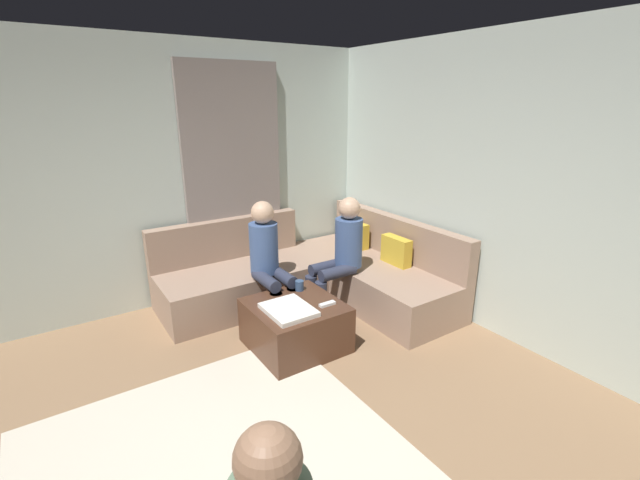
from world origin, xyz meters
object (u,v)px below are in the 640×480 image
at_px(game_remote, 327,304).
at_px(person_on_couch_side, 269,258).
at_px(person_on_couch_back, 341,251).
at_px(sectional_couch, 316,275).
at_px(coffee_mug, 299,286).
at_px(ottoman, 295,325).

bearing_deg(game_remote, person_on_couch_side, -167.57).
bearing_deg(person_on_couch_back, person_on_couch_side, 71.86).
relative_size(sectional_couch, coffee_mug, 26.84).
height_order(ottoman, game_remote, game_remote).
bearing_deg(person_on_couch_back, ottoman, 115.07).
xyz_separation_m(coffee_mug, game_remote, (0.40, 0.04, -0.04)).
relative_size(ottoman, coffee_mug, 8.00).
height_order(sectional_couch, ottoman, sectional_couch).
bearing_deg(sectional_couch, game_remote, -27.65).
height_order(ottoman, person_on_couch_back, person_on_couch_back).
relative_size(coffee_mug, person_on_couch_side, 0.08).
distance_m(person_on_couch_back, person_on_couch_side, 0.73).
height_order(sectional_couch, game_remote, sectional_couch).
relative_size(sectional_couch, person_on_couch_back, 2.12).
height_order(coffee_mug, game_remote, coffee_mug).
bearing_deg(person_on_couch_back, sectional_couch, 8.32).
xyz_separation_m(coffee_mug, person_on_couch_back, (-0.13, 0.57, 0.19)).
relative_size(sectional_couch, person_on_couch_side, 2.12).
distance_m(sectional_couch, person_on_couch_side, 0.76).
bearing_deg(ottoman, sectional_couch, 136.29).
xyz_separation_m(sectional_couch, person_on_couch_back, (0.38, 0.06, 0.38)).
distance_m(ottoman, game_remote, 0.36).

